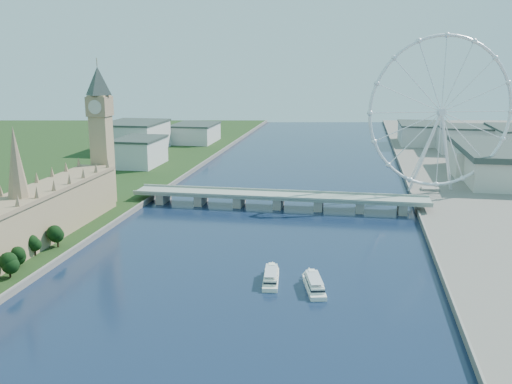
# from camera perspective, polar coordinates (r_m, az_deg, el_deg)

# --- Properties ---
(parliament_range) EXTENTS (24.00, 200.00, 70.00)m
(parliament_range) POSITION_cam_1_polar(r_m,az_deg,el_deg) (346.51, -22.39, -2.87)
(parliament_range) COLOR tan
(parliament_range) RESTS_ON ground
(big_ben) EXTENTS (20.02, 20.02, 110.00)m
(big_ben) POSITION_cam_1_polar(r_m,az_deg,el_deg) (431.12, -15.31, 7.15)
(big_ben) COLOR tan
(big_ben) RESTS_ON ground
(westminster_bridge) EXTENTS (220.00, 22.00, 9.50)m
(westminster_bridge) POSITION_cam_1_polar(r_m,az_deg,el_deg) (425.94, 2.28, -0.65)
(westminster_bridge) COLOR gray
(westminster_bridge) RESTS_ON ground
(london_eye) EXTENTS (113.60, 39.12, 124.30)m
(london_eye) POSITION_cam_1_polar(r_m,az_deg,el_deg) (471.19, 18.04, 7.57)
(london_eye) COLOR silver
(london_eye) RESTS_ON ground
(county_hall) EXTENTS (54.00, 144.00, 35.00)m
(county_hall) POSITION_cam_1_polar(r_m,az_deg,el_deg) (563.47, 22.10, 1.11)
(county_hall) COLOR beige
(county_hall) RESTS_ON ground
(city_skyline) EXTENTS (505.00, 280.00, 32.00)m
(city_skyline) POSITION_cam_1_polar(r_m,az_deg,el_deg) (676.36, 8.62, 5.26)
(city_skyline) COLOR beige
(city_skyline) RESTS_ON ground
(tour_boat_near) EXTENTS (10.94, 30.91, 6.69)m
(tour_boat_near) POSITION_cam_1_polar(r_m,az_deg,el_deg) (287.29, 1.50, -8.98)
(tour_boat_near) COLOR white
(tour_boat_near) RESTS_ON ground
(tour_boat_far) EXTENTS (14.91, 32.06, 6.88)m
(tour_boat_far) POSITION_cam_1_polar(r_m,az_deg,el_deg) (279.62, 5.84, -9.69)
(tour_boat_far) COLOR white
(tour_boat_far) RESTS_ON ground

